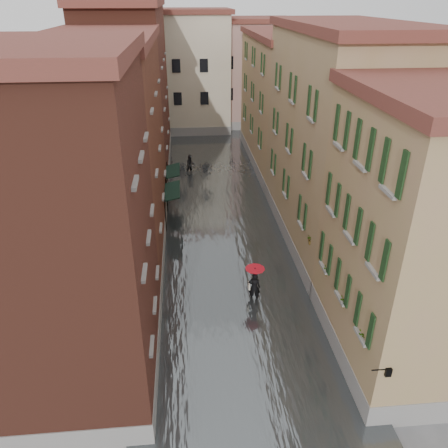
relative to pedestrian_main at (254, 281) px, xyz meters
name	(u,v)px	position (x,y,z in m)	size (l,w,h in m)	color
ground	(242,330)	(-0.96, -2.28, -1.29)	(120.00, 120.00, 0.00)	#59595C
floodwater	(220,213)	(-0.96, 10.72, -1.19)	(10.00, 60.00, 0.20)	#474C4F
building_left_near	(66,243)	(-7.96, -4.28, 5.21)	(6.00, 8.00, 13.00)	brown
building_left_mid	(109,155)	(-7.96, 6.72, 4.96)	(6.00, 14.00, 12.50)	brown
building_left_far	(131,93)	(-7.96, 21.72, 5.71)	(6.00, 16.00, 14.00)	brown
building_right_near	(421,243)	(6.04, -4.28, 4.46)	(6.00, 8.00, 11.50)	#9F8852
building_right_mid	(337,145)	(6.04, 6.72, 5.21)	(6.00, 14.00, 13.00)	#A28562
building_right_far	(284,104)	(6.04, 21.72, 4.46)	(6.00, 16.00, 11.50)	#9F8852
building_end_cream	(177,74)	(-3.96, 35.72, 5.21)	(12.00, 9.00, 13.00)	beige
building_end_pink	(249,74)	(5.04, 37.72, 4.71)	(10.00, 9.00, 12.00)	tan
awning_near	(172,192)	(-4.44, 9.64, 1.19)	(1.09, 3.23, 2.80)	black
awning_far	(172,172)	(-4.45, 13.61, 1.18)	(1.09, 2.89, 2.80)	black
wall_lantern	(387,371)	(3.37, -8.28, 1.72)	(0.71, 0.22, 0.35)	black
window_planters	(337,277)	(3.16, -3.16, 2.22)	(0.59, 8.31, 0.84)	olive
pedestrian_main	(254,281)	(0.00, 0.00, 0.00)	(1.05, 1.05, 2.06)	black
pedestrian_far	(190,165)	(-2.95, 19.53, -0.41)	(0.85, 0.66, 1.76)	black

